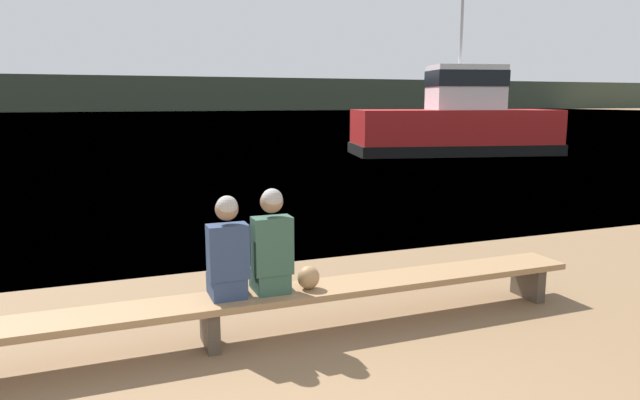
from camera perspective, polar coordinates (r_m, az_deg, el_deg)
water_surface at (r=127.84m, az=-21.11°, el=8.25°), size 240.00×240.00×0.00m
far_shoreline at (r=132.80m, az=-21.23°, el=9.88°), size 600.00×12.00×7.38m
bench_main at (r=5.73m, az=-11.03°, el=-10.56°), size 8.36×0.56×0.47m
person_left at (r=5.61m, az=-9.25°, el=-5.27°), size 0.39×0.43×1.02m
person_right at (r=5.71m, az=-4.88°, el=-4.66°), size 0.39×0.43×1.07m
shopping_bag at (r=5.90m, az=-1.16°, el=-7.76°), size 0.23×0.21×0.24m
tugboat_red at (r=26.23m, az=13.47°, el=7.20°), size 9.53×5.22×6.89m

